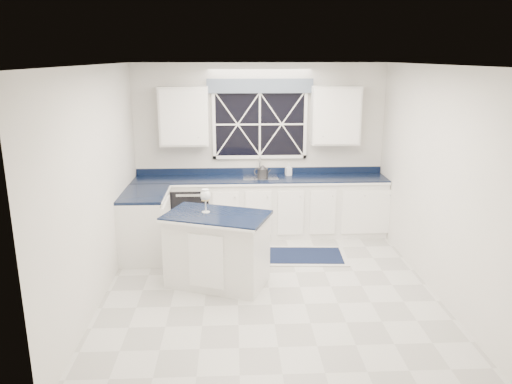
{
  "coord_description": "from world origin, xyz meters",
  "views": [
    {
      "loc": [
        -0.42,
        -5.68,
        2.8
      ],
      "look_at": [
        -0.14,
        0.4,
        1.13
      ],
      "focal_mm": 35.0,
      "sensor_mm": 36.0,
      "label": 1
    }
  ],
  "objects_px": {
    "dishwasher": "(192,211)",
    "kettle": "(263,172)",
    "soap_bottle": "(288,169)",
    "faucet": "(260,165)",
    "wine_glass": "(205,196)",
    "island": "(217,249)"
  },
  "relations": [
    {
      "from": "island",
      "to": "wine_glass",
      "type": "distance_m",
      "value": 0.68
    },
    {
      "from": "dishwasher",
      "to": "kettle",
      "type": "bearing_deg",
      "value": 2.72
    },
    {
      "from": "soap_bottle",
      "to": "faucet",
      "type": "bearing_deg",
      "value": 173.63
    },
    {
      "from": "soap_bottle",
      "to": "island",
      "type": "bearing_deg",
      "value": -119.59
    },
    {
      "from": "island",
      "to": "wine_glass",
      "type": "bearing_deg",
      "value": 170.09
    },
    {
      "from": "dishwasher",
      "to": "soap_bottle",
      "type": "distance_m",
      "value": 1.68
    },
    {
      "from": "island",
      "to": "kettle",
      "type": "height_order",
      "value": "kettle"
    },
    {
      "from": "dishwasher",
      "to": "soap_bottle",
      "type": "xyz_separation_m",
      "value": [
        1.56,
        0.14,
        0.63
      ]
    },
    {
      "from": "faucet",
      "to": "soap_bottle",
      "type": "bearing_deg",
      "value": -6.37
    },
    {
      "from": "dishwasher",
      "to": "wine_glass",
      "type": "bearing_deg",
      "value": -79.17
    },
    {
      "from": "island",
      "to": "soap_bottle",
      "type": "relative_size",
      "value": 7.28
    },
    {
      "from": "wine_glass",
      "to": "soap_bottle",
      "type": "xyz_separation_m",
      "value": [
        1.23,
        1.85,
        -0.09
      ]
    },
    {
      "from": "wine_glass",
      "to": "island",
      "type": "bearing_deg",
      "value": -30.2
    },
    {
      "from": "island",
      "to": "soap_bottle",
      "type": "bearing_deg",
      "value": 80.7
    },
    {
      "from": "dishwasher",
      "to": "soap_bottle",
      "type": "bearing_deg",
      "value": 5.27
    },
    {
      "from": "dishwasher",
      "to": "wine_glass",
      "type": "height_order",
      "value": "wine_glass"
    },
    {
      "from": "dishwasher",
      "to": "wine_glass",
      "type": "xyz_separation_m",
      "value": [
        0.33,
        -1.71,
        0.72
      ]
    },
    {
      "from": "dishwasher",
      "to": "kettle",
      "type": "height_order",
      "value": "kettle"
    },
    {
      "from": "faucet",
      "to": "kettle",
      "type": "xyz_separation_m",
      "value": [
        0.03,
        -0.14,
        -0.07
      ]
    },
    {
      "from": "faucet",
      "to": "soap_bottle",
      "type": "xyz_separation_m",
      "value": [
        0.46,
        -0.05,
        -0.06
      ]
    },
    {
      "from": "faucet",
      "to": "wine_glass",
      "type": "xyz_separation_m",
      "value": [
        -0.77,
        -1.9,
        0.03
      ]
    },
    {
      "from": "faucet",
      "to": "wine_glass",
      "type": "relative_size",
      "value": 1.01
    }
  ]
}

